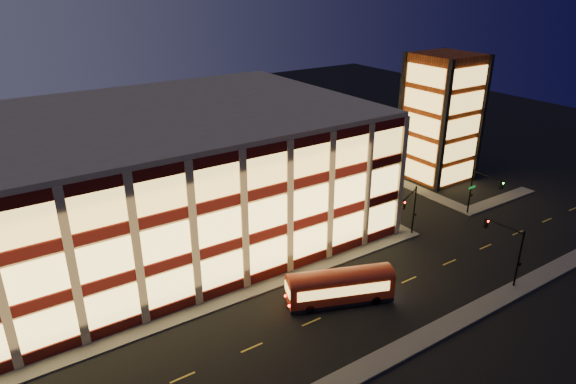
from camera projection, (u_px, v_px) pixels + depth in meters
ground at (238, 303)px, 47.14m from camera, size 200.00×200.00×0.00m
sidewalk_office_south at (203, 308)px, 46.33m from camera, size 54.00×2.00×0.15m
sidewalk_office_east at (323, 190)px, 71.91m from camera, size 2.00×30.00×0.15m
sidewalk_tower_south at (498, 201)px, 68.42m from camera, size 14.00×2.00×0.15m
sidewalk_tower_west at (381, 174)px, 77.56m from camera, size 2.00×30.00×0.15m
office_building at (137, 180)px, 55.74m from camera, size 50.45×30.45×14.50m
stair_tower at (441, 118)px, 73.29m from camera, size 8.60×8.60×18.00m
traffic_signal_far at (411, 206)px, 57.12m from camera, size 3.79×1.87×6.00m
traffic_signal_right at (481, 187)px, 62.27m from camera, size 1.20×4.37×6.00m
traffic_signal_near at (507, 243)px, 49.17m from camera, size 0.32×4.45×6.00m
trolley_bus at (340, 285)px, 46.63m from camera, size 9.98×5.80×3.31m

